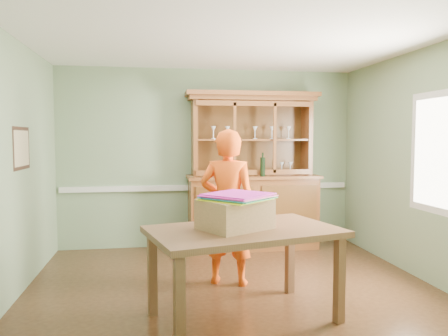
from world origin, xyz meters
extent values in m
plane|color=#4C2D18|center=(0.00, 0.00, 0.00)|extent=(4.50, 4.50, 0.00)
plane|color=white|center=(0.00, 0.00, 2.70)|extent=(4.50, 4.50, 0.00)
plane|color=gray|center=(0.00, 2.00, 1.35)|extent=(4.50, 0.00, 4.50)
plane|color=gray|center=(-2.25, 0.00, 1.35)|extent=(0.00, 4.00, 4.00)
plane|color=gray|center=(2.25, 0.00, 1.35)|extent=(0.00, 4.00, 4.00)
plane|color=gray|center=(0.00, -2.00, 1.35)|extent=(4.50, 0.00, 4.50)
cube|color=silver|center=(0.00, 1.98, 0.90)|extent=(4.41, 0.05, 0.08)
cube|color=#321D14|center=(-2.23, 0.30, 1.55)|extent=(0.03, 0.60, 0.46)
cube|color=#C4B990|center=(-2.22, 0.30, 1.55)|extent=(0.01, 0.52, 0.38)
cube|color=silver|center=(2.23, -0.30, 1.50)|extent=(0.03, 0.96, 1.36)
cube|color=white|center=(2.22, -0.30, 1.50)|extent=(0.01, 0.80, 1.20)
cube|color=brown|center=(0.63, 1.71, 0.53)|extent=(1.91, 0.58, 1.06)
cube|color=brown|center=(0.63, 1.70, 1.08)|extent=(1.97, 0.65, 0.04)
cube|color=brown|center=(0.63, 1.98, 1.66)|extent=(1.80, 0.04, 1.11)
cube|color=brown|center=(-0.24, 1.80, 1.66)|extent=(0.06, 0.40, 1.11)
cube|color=brown|center=(1.50, 1.80, 1.66)|extent=(0.06, 0.40, 1.11)
cube|color=brown|center=(0.63, 1.80, 2.24)|extent=(1.91, 0.47, 0.06)
cube|color=brown|center=(0.63, 1.78, 2.31)|extent=(1.99, 0.51, 0.06)
cube|color=brown|center=(0.63, 1.80, 1.63)|extent=(1.67, 0.35, 0.03)
imported|color=#B2B2B7|center=(0.47, 1.80, 1.20)|extent=(0.19, 0.19, 0.20)
imported|color=yellow|center=(0.15, 1.80, 1.13)|extent=(0.23, 0.23, 0.06)
cylinder|color=black|center=(0.73, 1.52, 1.27)|extent=(0.07, 0.07, 0.34)
cube|color=brown|center=(-0.04, -0.82, 0.81)|extent=(1.87, 1.39, 0.06)
cube|color=brown|center=(-0.66, -1.40, 0.39)|extent=(0.10, 0.10, 0.78)
cube|color=brown|center=(-0.87, -0.60, 0.39)|extent=(0.10, 0.10, 0.78)
cube|color=brown|center=(0.79, -1.04, 0.39)|extent=(0.10, 0.10, 0.78)
cube|color=brown|center=(0.59, -0.23, 0.39)|extent=(0.10, 0.10, 0.78)
cube|color=tan|center=(-0.12, -0.81, 0.97)|extent=(0.73, 0.69, 0.27)
cube|color=#F6FF20|center=(-0.10, -0.83, 1.11)|extent=(0.70, 0.70, 0.01)
cube|color=green|center=(-0.10, -0.83, 1.12)|extent=(0.70, 0.70, 0.01)
cube|color=#2E96D9|center=(-0.10, -0.83, 1.13)|extent=(0.70, 0.70, 0.01)
cube|color=pink|center=(-0.10, -0.83, 1.14)|extent=(0.70, 0.70, 0.01)
cube|color=#DB21AE|center=(-0.10, -0.83, 1.15)|extent=(0.70, 0.70, 0.01)
cube|color=#CA1EAD|center=(-0.10, -0.83, 1.16)|extent=(0.70, 0.70, 0.01)
imported|color=#FF5310|center=(-0.02, 0.17, 0.88)|extent=(0.75, 0.63, 1.76)
camera|label=1|loc=(-0.85, -4.65, 1.66)|focal=35.00mm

